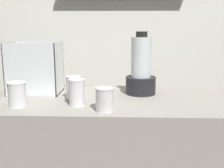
# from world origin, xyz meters

# --- Properties ---
(back_wall_unit) EXTENTS (2.60, 0.24, 2.50)m
(back_wall_unit) POSITION_xyz_m (0.00, 0.77, 1.26)
(back_wall_unit) COLOR silver
(back_wall_unit) RESTS_ON ground_plane
(carrot_display_bin) EXTENTS (0.29, 0.22, 0.30)m
(carrot_display_bin) POSITION_xyz_m (-0.46, 0.11, 0.99)
(carrot_display_bin) COLOR white
(carrot_display_bin) RESTS_ON counter
(blender_pitcher) EXTENTS (0.18, 0.18, 0.36)m
(blender_pitcher) POSITION_xyz_m (0.16, 0.11, 1.04)
(blender_pitcher) COLOR black
(blender_pitcher) RESTS_ON counter
(juice_cup_mango_far_left) EXTENTS (0.09, 0.09, 0.12)m
(juice_cup_mango_far_left) POSITION_xyz_m (-0.46, -0.18, 0.95)
(juice_cup_mango_far_left) COLOR white
(juice_cup_mango_far_left) RESTS_ON counter
(juice_cup_mango_left) EXTENTS (0.08, 0.08, 0.13)m
(juice_cup_mango_left) POSITION_xyz_m (-0.21, -0.03, 0.96)
(juice_cup_mango_left) COLOR white
(juice_cup_mango_left) RESTS_ON counter
(juice_cup_orange_middle) EXTENTS (0.08, 0.08, 0.13)m
(juice_cup_orange_middle) POSITION_xyz_m (-0.17, -0.15, 0.96)
(juice_cup_orange_middle) COLOR white
(juice_cup_orange_middle) RESTS_ON counter
(juice_cup_orange_right) EXTENTS (0.08, 0.08, 0.11)m
(juice_cup_orange_right) POSITION_xyz_m (-0.03, -0.24, 0.95)
(juice_cup_orange_right) COLOR white
(juice_cup_orange_right) RESTS_ON counter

